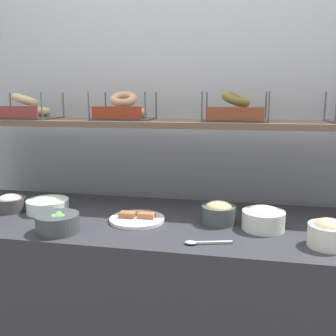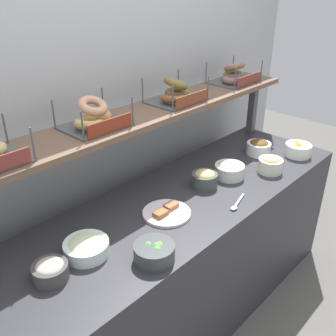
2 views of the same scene
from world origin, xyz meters
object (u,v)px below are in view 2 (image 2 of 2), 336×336
at_px(bowl_chocolate_spread, 259,147).
at_px(bagel_basket_poppy, 234,75).
at_px(bowl_potato_salad, 230,169).
at_px(bagel_basket_cinnamon_raisin, 176,93).
at_px(bowl_tuna_salad, 50,270).
at_px(bagel_basket_sesame, 94,117).
at_px(bowl_veggie_mix, 154,252).
at_px(bowl_hummus, 204,178).
at_px(bowl_scallion_spread, 87,247).
at_px(serving_spoon_near_plate, 267,158).
at_px(serving_plate_white, 167,213).
at_px(bowl_lox_spread, 270,164).
at_px(serving_spoon_by_edge, 236,205).
at_px(bowl_fruit_salad, 298,149).

bearing_deg(bowl_chocolate_spread, bagel_basket_poppy, 79.81).
height_order(bowl_potato_salad, bagel_basket_cinnamon_raisin, bagel_basket_cinnamon_raisin).
relative_size(bowl_tuna_salad, bagel_basket_sesame, 0.48).
height_order(bowl_veggie_mix, bagel_basket_sesame, bagel_basket_sesame).
relative_size(bowl_potato_salad, bowl_chocolate_spread, 1.10).
bearing_deg(bowl_hummus, bagel_basket_poppy, 23.39).
height_order(bowl_scallion_spread, bowl_hummus, bowl_hummus).
bearing_deg(bowl_veggie_mix, serving_spoon_near_plate, 7.57).
bearing_deg(bagel_basket_poppy, bowl_chocolate_spread, -100.19).
xyz_separation_m(serving_plate_white, bagel_basket_poppy, (0.99, 0.32, 0.47)).
bearing_deg(bowl_lox_spread, bowl_scallion_spread, 171.82).
bearing_deg(bagel_basket_poppy, serving_spoon_by_edge, -142.17).
distance_m(bowl_tuna_salad, bagel_basket_poppy, 1.72).
height_order(bowl_tuna_salad, serving_spoon_by_edge, bowl_tuna_salad).
bearing_deg(bowl_chocolate_spread, bowl_hummus, -179.73).
distance_m(bowl_tuna_salad, bowl_potato_salad, 1.19).
height_order(bowl_lox_spread, bagel_basket_cinnamon_raisin, bagel_basket_cinnamon_raisin).
height_order(bowl_fruit_salad, bowl_veggie_mix, bowl_fruit_salad).
bearing_deg(bowl_chocolate_spread, bowl_potato_salad, -173.51).
bearing_deg(serving_plate_white, bowl_hummus, 7.28).
distance_m(bowl_fruit_salad, bagel_basket_sesame, 1.42).
bearing_deg(bowl_veggie_mix, serving_plate_white, 35.06).
bearing_deg(bowl_potato_salad, serving_spoon_by_edge, -137.85).
xyz_separation_m(bowl_tuna_salad, bowl_fruit_salad, (1.75, -0.18, 0.00)).
bearing_deg(bowl_tuna_salad, serving_spoon_by_edge, -13.78).
distance_m(serving_spoon_by_edge, bagel_basket_poppy, 0.99).
distance_m(serving_plate_white, bagel_basket_cinnamon_raisin, 0.69).
bearing_deg(serving_plate_white, bowl_tuna_salad, 177.95).
height_order(bowl_chocolate_spread, serving_spoon_near_plate, bowl_chocolate_spread).
height_order(bowl_tuna_salad, bowl_potato_salad, bowl_potato_salad).
bearing_deg(bowl_hummus, serving_spoon_by_edge, -100.66).
distance_m(bowl_hummus, serving_plate_white, 0.36).
height_order(serving_spoon_near_plate, serving_spoon_by_edge, same).
xyz_separation_m(bowl_lox_spread, bowl_veggie_mix, (-1.05, -0.06, -0.01)).
bearing_deg(bowl_lox_spread, serving_plate_white, 169.76).
bearing_deg(bagel_basket_sesame, bowl_lox_spread, -26.40).
xyz_separation_m(bowl_hummus, bowl_fruit_salad, (0.75, -0.20, -0.01)).
distance_m(bowl_veggie_mix, bagel_basket_sesame, 0.69).
distance_m(bowl_lox_spread, serving_spoon_near_plate, 0.19).
bearing_deg(bowl_veggie_mix, bowl_tuna_salad, 148.81).
relative_size(bowl_lox_spread, bagel_basket_poppy, 0.46).
bearing_deg(bagel_basket_cinnamon_raisin, bagel_basket_poppy, 0.71).
bearing_deg(bowl_scallion_spread, bowl_hummus, 0.61).
bearing_deg(serving_plate_white, serving_spoon_near_plate, -2.28).
height_order(bowl_fruit_salad, bowl_lox_spread, bowl_lox_spread).
distance_m(bowl_scallion_spread, bowl_fruit_salad, 1.58).
height_order(serving_plate_white, serving_spoon_near_plate, serving_plate_white).
xyz_separation_m(bowl_fruit_salad, bagel_basket_sesame, (-1.27, 0.47, 0.43)).
height_order(bowl_fruit_salad, serving_plate_white, bowl_fruit_salad).
height_order(bowl_potato_salad, bowl_veggie_mix, bowl_potato_salad).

